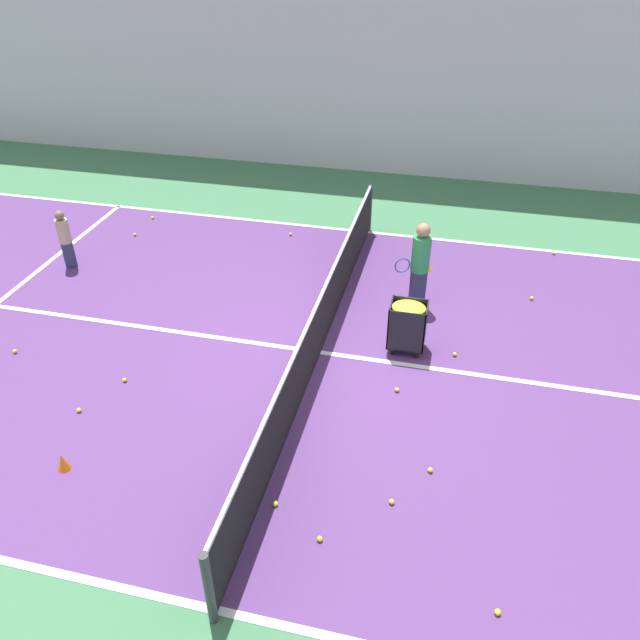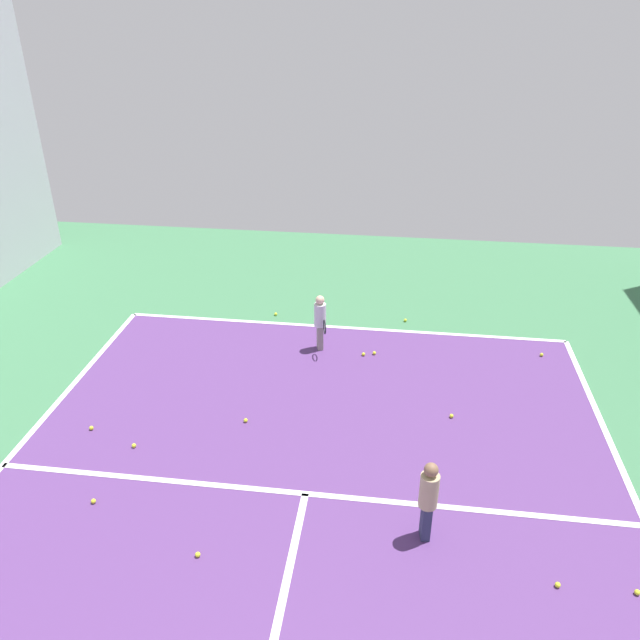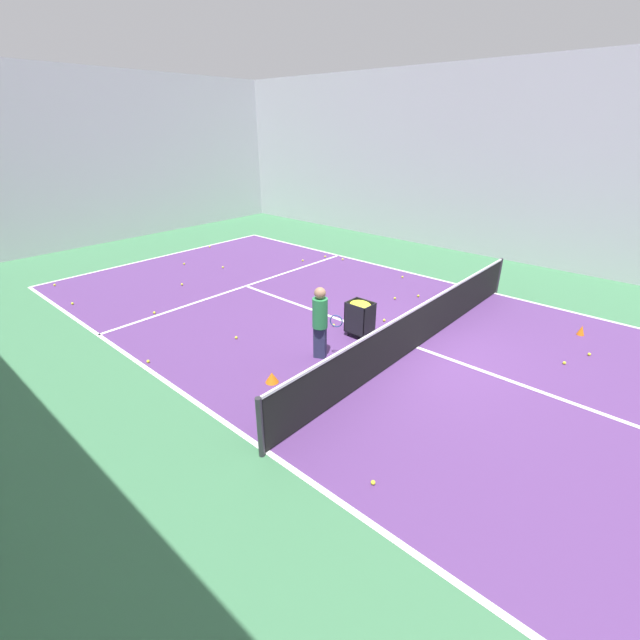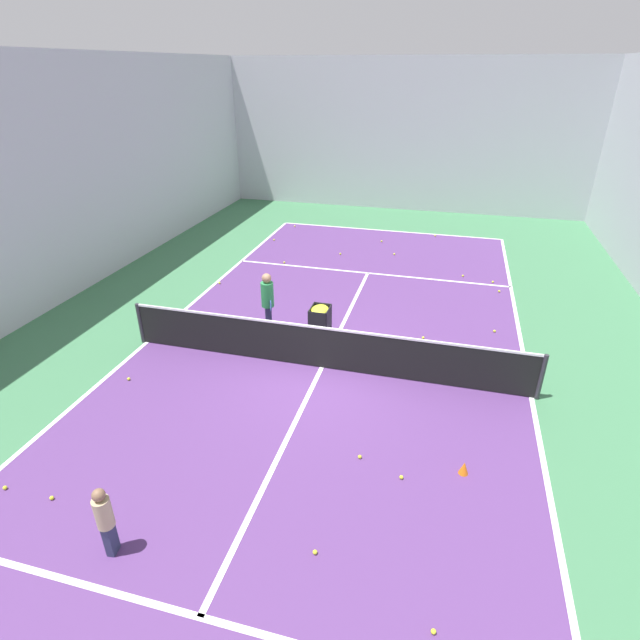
# 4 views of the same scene
# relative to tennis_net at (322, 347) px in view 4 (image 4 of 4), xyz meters

# --- Properties ---
(ground_plane) EXTENTS (33.80, 33.80, 0.00)m
(ground_plane) POSITION_rel_tennis_net_xyz_m (0.00, 0.00, -0.55)
(ground_plane) COLOR #3D754C
(court_playing_area) EXTENTS (9.22, 22.30, 0.00)m
(court_playing_area) POSITION_rel_tennis_net_xyz_m (0.00, 0.00, -0.55)
(court_playing_area) COLOR #563370
(court_playing_area) RESTS_ON ground
(line_baseline_far) EXTENTS (9.22, 0.10, 0.00)m
(line_baseline_far) POSITION_rel_tennis_net_xyz_m (0.00, 11.15, -0.55)
(line_baseline_far) COLOR white
(line_baseline_far) RESTS_ON ground
(line_sideline_left) EXTENTS (0.10, 22.30, 0.00)m
(line_sideline_left) POSITION_rel_tennis_net_xyz_m (-4.61, 0.00, -0.55)
(line_sideline_left) COLOR white
(line_sideline_left) RESTS_ON ground
(line_sideline_right) EXTENTS (0.10, 22.30, 0.00)m
(line_sideline_right) POSITION_rel_tennis_net_xyz_m (4.61, 0.00, -0.55)
(line_sideline_right) COLOR white
(line_sideline_right) RESTS_ON ground
(line_service_near) EXTENTS (9.22, 0.10, 0.00)m
(line_service_near) POSITION_rel_tennis_net_xyz_m (0.00, -6.13, -0.55)
(line_service_near) COLOR white
(line_service_near) RESTS_ON ground
(line_service_far) EXTENTS (9.22, 0.10, 0.00)m
(line_service_far) POSITION_rel_tennis_net_xyz_m (0.00, 6.13, -0.55)
(line_service_far) COLOR white
(line_service_far) RESTS_ON ground
(line_centre_service) EXTENTS (0.10, 12.26, 0.00)m
(line_centre_service) POSITION_rel_tennis_net_xyz_m (0.00, 0.00, -0.55)
(line_centre_service) COLOR white
(line_centre_service) RESTS_ON ground
(hall_enclosure_far) EXTENTS (16.72, 0.15, 6.70)m
(hall_enclosure_far) POSITION_rel_tennis_net_xyz_m (0.00, 14.98, 2.80)
(hall_enclosure_far) COLOR silver
(hall_enclosure_far) RESTS_ON ground
(tennis_net) EXTENTS (9.52, 0.10, 1.07)m
(tennis_net) POSITION_rel_tennis_net_xyz_m (0.00, 0.00, 0.00)
(tennis_net) COLOR #2D2D33
(tennis_net) RESTS_ON ground
(coach_at_net) EXTENTS (0.48, 0.64, 1.63)m
(coach_at_net) POSITION_rel_tennis_net_xyz_m (-1.81, 1.37, 0.38)
(coach_at_net) COLOR #2D3351
(coach_at_net) RESTS_ON ground
(child_midcourt) EXTENTS (0.27, 0.27, 1.21)m
(child_midcourt) POSITION_rel_tennis_net_xyz_m (-1.66, -5.57, 0.14)
(child_midcourt) COLOR #2D3351
(child_midcourt) RESTS_ON ground
(ball_cart) EXTENTS (0.48, 0.59, 0.90)m
(ball_cart) POSITION_rel_tennis_net_xyz_m (-0.41, 1.35, 0.07)
(ball_cart) COLOR black
(ball_cart) RESTS_ON ground
(training_cone_0) EXTENTS (0.17, 0.17, 0.24)m
(training_cone_0) POSITION_rel_tennis_net_xyz_m (3.23, -2.65, -0.43)
(training_cone_0) COLOR orange
(training_cone_0) RESTS_ON ground
(training_cone_1) EXTENTS (0.27, 0.27, 0.22)m
(training_cone_1) POSITION_rel_tennis_net_xyz_m (-3.20, 1.41, -0.44)
(training_cone_1) COLOR orange
(training_cone_1) RESTS_ON ground
(tennis_ball_0) EXTENTS (0.07, 0.07, 0.07)m
(tennis_ball_0) POSITION_rel_tennis_net_xyz_m (0.69, 1.36, -0.52)
(tennis_ball_0) COLOR yellow
(tennis_ball_0) RESTS_ON ground
(tennis_ball_1) EXTENTS (0.07, 0.07, 0.07)m
(tennis_ball_1) POSITION_rel_tennis_net_xyz_m (-3.23, -4.98, -0.52)
(tennis_ball_1) COLOR yellow
(tennis_ball_1) RESTS_ON ground
(tennis_ball_2) EXTENTS (0.07, 0.07, 0.07)m
(tennis_ball_2) POSITION_rel_tennis_net_xyz_m (-4.03, 10.67, -0.52)
(tennis_ball_2) COLOR yellow
(tennis_ball_2) RESTS_ON ground
(tennis_ball_4) EXTENTS (0.07, 0.07, 0.07)m
(tennis_ball_4) POSITION_rel_tennis_net_xyz_m (2.18, 1.99, -0.52)
(tennis_ball_4) COLOR yellow
(tennis_ball_4) RESTS_ON ground
(tennis_ball_5) EXTENTS (0.07, 0.07, 0.07)m
(tennis_ball_5) POSITION_rel_tennis_net_xyz_m (-0.05, 9.58, -0.52)
(tennis_ball_5) COLOR yellow
(tennis_ball_5) RESTS_ON ground
(tennis_ball_6) EXTENTS (0.07, 0.07, 0.07)m
(tennis_ball_6) POSITION_rel_tennis_net_xyz_m (-3.04, 6.29, -0.52)
(tennis_ball_6) COLOR yellow
(tennis_ball_6) RESTS_ON ground
(tennis_ball_7) EXTENTS (0.07, 0.07, 0.07)m
(tennis_ball_7) POSITION_rel_tennis_net_xyz_m (-2.50, 3.45, -0.52)
(tennis_ball_7) COLOR yellow
(tennis_ball_7) RESTS_ON ground
(tennis_ball_8) EXTENTS (0.07, 0.07, 0.07)m
(tennis_ball_8) POSITION_rel_tennis_net_xyz_m (4.07, 6.34, -0.52)
(tennis_ball_8) COLOR yellow
(tennis_ball_8) RESTS_ON ground
(tennis_ball_9) EXTENTS (0.07, 0.07, 0.07)m
(tennis_ball_9) POSITION_rel_tennis_net_xyz_m (2.81, 1.57, -0.52)
(tennis_ball_9) COLOR yellow
(tennis_ball_9) RESTS_ON ground
(tennis_ball_10) EXTENTS (0.07, 0.07, 0.07)m
(tennis_ball_10) POSITION_rel_tennis_net_xyz_m (3.97, 2.84, -0.52)
(tennis_ball_10) COLOR yellow
(tennis_ball_10) RESTS_ON ground
(tennis_ball_12) EXTENTS (0.07, 0.07, 0.07)m
(tennis_ball_12) POSITION_rel_tennis_net_xyz_m (1.97, 10.87, -0.52)
(tennis_ball_12) COLOR yellow
(tennis_ball_12) RESTS_ON ground
(tennis_ball_13) EXTENTS (0.07, 0.07, 0.07)m
(tennis_ball_13) POSITION_rel_tennis_net_xyz_m (2.90, -5.57, -0.52)
(tennis_ball_13) COLOR yellow
(tennis_ball_13) RESTS_ON ground
(tennis_ball_15) EXTENTS (0.07, 0.07, 0.07)m
(tennis_ball_15) POSITION_rel_tennis_net_xyz_m (3.12, 6.63, -0.52)
(tennis_ball_15) COLOR yellow
(tennis_ball_15) RESTS_ON ground
(tennis_ball_17) EXTENTS (0.07, 0.07, 0.07)m
(tennis_ball_17) POSITION_rel_tennis_net_xyz_m (4.23, 5.61, -0.52)
(tennis_ball_17) COLOR yellow
(tennis_ball_17) RESTS_ON ground
(tennis_ball_20) EXTENTS (0.07, 0.07, 0.07)m
(tennis_ball_20) POSITION_rel_tennis_net_xyz_m (-1.32, 7.70, -0.52)
(tennis_ball_20) COLOR yellow
(tennis_ball_20) RESTS_ON ground
(tennis_ball_21) EXTENTS (0.07, 0.07, 0.07)m
(tennis_ball_21) POSITION_rel_tennis_net_xyz_m (-4.14, -5.00, -0.52)
(tennis_ball_21) COLOR yellow
(tennis_ball_21) RESTS_ON ground
(tennis_ball_23) EXTENTS (0.07, 0.07, 0.07)m
(tennis_ball_23) POSITION_rel_tennis_net_xyz_m (0.63, 8.18, -0.52)
(tennis_ball_23) COLOR yellow
(tennis_ball_23) RESTS_ON ground
(tennis_ball_24) EXTENTS (0.07, 0.07, 0.07)m
(tennis_ball_24) POSITION_rel_tennis_net_xyz_m (1.18, -4.85, -0.52)
(tennis_ball_24) COLOR yellow
(tennis_ball_24) RESTS_ON ground
(tennis_ball_25) EXTENTS (0.07, 0.07, 0.07)m
(tennis_ball_25) POSITION_rel_tennis_net_xyz_m (2.21, -3.06, -0.52)
(tennis_ball_25) COLOR yellow
(tennis_ball_25) RESTS_ON ground
(tennis_ball_26) EXTENTS (0.07, 0.07, 0.07)m
(tennis_ball_26) POSITION_rel_tennis_net_xyz_m (3.53, 0.84, -0.52)
(tennis_ball_26) COLOR yellow
(tennis_ball_26) RESTS_ON ground
(tennis_ball_27) EXTENTS (0.07, 0.07, 0.07)m
(tennis_ball_27) POSITION_rel_tennis_net_xyz_m (1.43, -2.75, -0.52)
(tennis_ball_27) COLOR yellow
(tennis_ball_27) RESTS_ON ground
(tennis_ball_29) EXTENTS (0.07, 0.07, 0.07)m
(tennis_ball_29) POSITION_rel_tennis_net_xyz_m (-4.47, 3.97, -0.52)
(tennis_ball_29) COLOR yellow
(tennis_ball_29) RESTS_ON ground
(tennis_ball_30) EXTENTS (0.07, 0.07, 0.07)m
(tennis_ball_30) POSITION_rel_tennis_net_xyz_m (-4.05, -1.63, -0.52)
(tennis_ball_30) COLOR yellow
(tennis_ball_30) RESTS_ON ground
(tennis_ball_31) EXTENTS (0.07, 0.07, 0.07)m
(tennis_ball_31) POSITION_rel_tennis_net_xyz_m (-4.26, 8.63, -0.52)
(tennis_ball_31) COLOR yellow
(tennis_ball_31) RESTS_ON ground
(tennis_ball_33) EXTENTS (0.07, 0.07, 0.07)m
(tennis_ball_33) POSITION_rel_tennis_net_xyz_m (3.17, 0.19, -0.52)
(tennis_ball_33) COLOR yellow
(tennis_ball_33) RESTS_ON ground
(tennis_ball_34) EXTENTS (0.07, 0.07, 0.07)m
(tennis_ball_34) POSITION_rel_tennis_net_xyz_m (-0.41, 2.15, -0.52)
(tennis_ball_34) COLOR yellow
(tennis_ball_34) RESTS_ON ground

